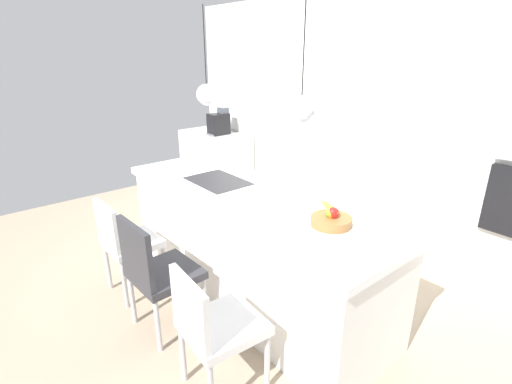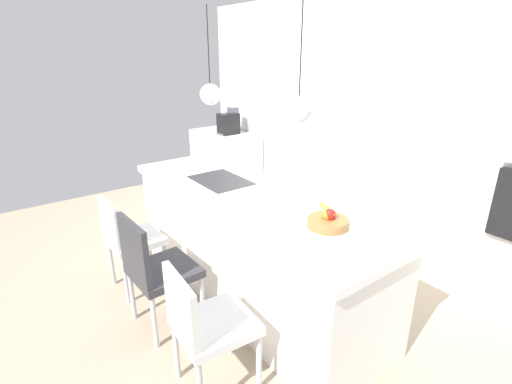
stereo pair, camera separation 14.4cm
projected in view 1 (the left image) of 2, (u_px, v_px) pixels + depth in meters
The scene contains 13 objects.
floor at pixel (249, 290), 3.37m from camera, with size 6.60×6.60×0.00m, color tan.
back_wall at pixel (373, 123), 3.90m from camera, with size 6.00×0.10×2.60m, color white.
kitchen_island at pixel (248, 244), 3.21m from camera, with size 2.65×0.86×0.92m.
sink_basin at pixel (218, 181), 3.36m from camera, with size 0.56×0.40×0.02m, color #2D2D30.
faucet at pixel (237, 161), 3.43m from camera, with size 0.02×0.17×0.22m.
fruit_bowl at pixel (331, 219), 2.50m from camera, with size 0.27×0.27×0.14m.
side_counter at pixel (216, 161), 5.71m from camera, with size 1.10×0.60×0.86m, color white.
coffee_machine at pixel (219, 123), 5.42m from camera, with size 0.20×0.35×0.38m.
chair_near at pixel (126, 241), 3.17m from camera, with size 0.43×0.43×0.87m.
chair_middle at pixel (156, 270), 2.73m from camera, with size 0.48×0.47×0.92m.
chair_far at pixel (214, 325), 2.21m from camera, with size 0.46×0.48×0.86m.
pendant_light_left at pixel (207, 94), 3.18m from camera, with size 0.18×0.18×0.78m.
pendant_light_right at pixel (301, 109), 2.39m from camera, with size 0.18×0.18×0.78m.
Camera 1 is at (2.23, -1.77, 2.01)m, focal length 26.51 mm.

